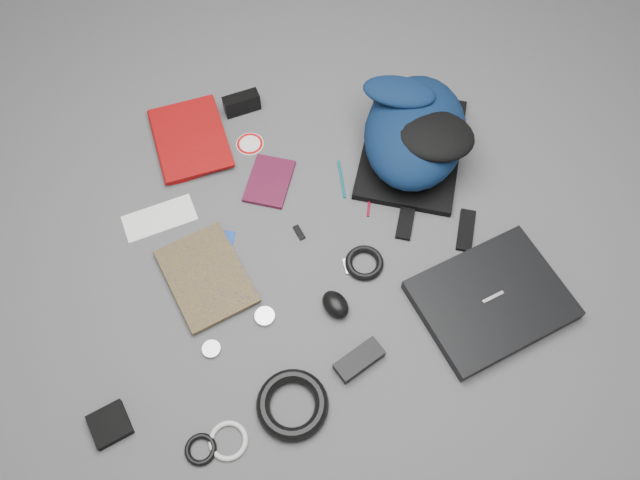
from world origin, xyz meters
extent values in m
plane|color=#4F4F51|center=(0.00, 0.00, 0.00)|extent=(4.00, 4.00, 0.00)
cube|color=black|center=(0.41, -0.27, 0.02)|extent=(0.45, 0.39, 0.04)
imported|color=maroon|center=(-0.43, 0.41, 0.02)|extent=(0.25, 0.31, 0.03)
imported|color=#9C7F0B|center=(-0.42, -0.08, 0.01)|extent=(0.28, 0.32, 0.02)
cube|color=white|center=(-0.44, 0.17, 0.00)|extent=(0.22, 0.13, 0.00)
cube|color=#3E0C1F|center=(-0.11, 0.23, 0.01)|extent=(0.18, 0.20, 0.01)
cube|color=black|center=(-0.15, 0.52, 0.03)|extent=(0.12, 0.06, 0.06)
cylinder|color=white|center=(-0.15, 0.38, 0.00)|extent=(0.11, 0.11, 0.00)
cylinder|color=#0B6168|center=(0.11, 0.20, 0.00)|extent=(0.02, 0.13, 0.01)
cylinder|color=maroon|center=(0.17, 0.12, 0.00)|extent=(0.05, 0.12, 0.01)
cube|color=#1642A9|center=(-0.27, 0.05, 0.00)|extent=(0.08, 0.10, 0.00)
cube|color=black|center=(-0.05, 0.04, 0.00)|extent=(0.03, 0.05, 0.01)
cube|color=silver|center=(0.06, -0.09, 0.00)|extent=(0.02, 0.05, 0.01)
ellipsoid|color=black|center=(0.00, -0.20, 0.02)|extent=(0.09, 0.10, 0.04)
cylinder|color=#A7A7A9|center=(-0.34, -0.25, 0.01)|extent=(0.06, 0.06, 0.01)
cylinder|color=silver|center=(-0.19, -0.19, 0.01)|extent=(0.06, 0.06, 0.01)
torus|color=black|center=(0.11, -0.09, 0.01)|extent=(0.13, 0.13, 0.02)
cube|color=black|center=(0.03, -0.36, 0.02)|extent=(0.14, 0.10, 0.03)
torus|color=black|center=(-0.16, -0.44, 0.02)|extent=(0.21, 0.21, 0.03)
cube|color=black|center=(-0.60, -0.40, 0.01)|extent=(0.11, 0.11, 0.02)
torus|color=black|center=(-0.39, -0.50, 0.01)|extent=(0.08, 0.08, 0.01)
torus|color=silver|center=(-0.32, -0.49, 0.01)|extent=(0.13, 0.13, 0.01)
camera|label=1|loc=(-0.16, -0.81, 1.56)|focal=35.00mm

